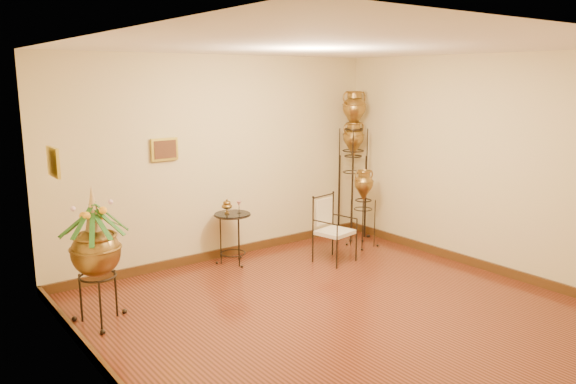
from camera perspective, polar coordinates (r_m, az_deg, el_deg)
ground at (r=6.21m, az=5.46°, el=-12.24°), size 5.00×5.00×0.00m
room_shell at (r=5.73m, az=5.70°, el=3.82°), size 5.02×5.02×2.81m
amphora_tall at (r=8.82m, az=6.61°, el=2.92°), size 0.60×0.60×2.33m
amphora_mid at (r=8.86m, az=6.58°, el=1.29°), size 0.51×0.51×1.85m
amphora_short at (r=8.45m, az=7.64°, el=-1.63°), size 0.38×0.38×1.18m
planter_urn at (r=6.02m, az=-18.98°, el=-5.24°), size 0.84×0.84×1.48m
armchair at (r=7.72m, az=4.79°, el=-3.80°), size 0.60×0.57×0.92m
side_table at (r=7.68m, az=-5.64°, el=-4.62°), size 0.62×0.62×0.89m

